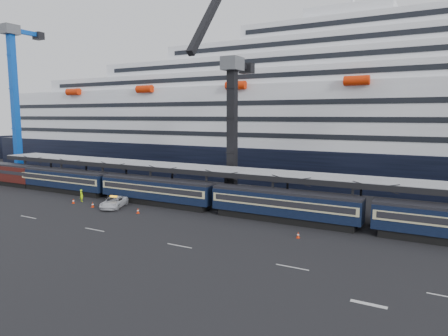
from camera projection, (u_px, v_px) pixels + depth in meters
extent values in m
plane|color=black|center=(327.00, 257.00, 37.40)|extent=(260.00, 260.00, 0.00)
cube|color=beige|center=(28.00, 217.00, 52.05)|extent=(3.00, 0.15, 0.02)
cube|color=beige|center=(95.00, 230.00, 46.33)|extent=(3.00, 0.15, 0.02)
cube|color=beige|center=(180.00, 246.00, 40.61)|extent=(3.00, 0.15, 0.02)
cube|color=beige|center=(292.00, 267.00, 34.88)|extent=(3.00, 0.15, 0.02)
cube|color=beige|center=(369.00, 304.00, 28.07)|extent=(2.50, 0.40, 0.02)
cube|color=black|center=(65.00, 190.00, 68.93)|extent=(17.48, 2.40, 0.90)
cube|color=black|center=(64.00, 179.00, 68.70)|extent=(19.00, 2.80, 2.70)
cube|color=#C9C18E|center=(64.00, 178.00, 68.66)|extent=(18.62, 2.92, 1.05)
cube|color=black|center=(64.00, 177.00, 68.65)|extent=(17.86, 2.98, 0.70)
cube|color=black|center=(64.00, 171.00, 68.50)|extent=(19.00, 2.50, 0.35)
cube|color=black|center=(156.00, 202.00, 59.39)|extent=(17.48, 2.40, 0.90)
cube|color=black|center=(156.00, 190.00, 59.16)|extent=(19.00, 2.80, 2.70)
cube|color=#C9C18E|center=(156.00, 188.00, 59.12)|extent=(18.62, 2.92, 1.05)
cube|color=black|center=(156.00, 187.00, 59.11)|extent=(17.86, 2.98, 0.70)
cube|color=black|center=(156.00, 180.00, 58.96)|extent=(19.00, 2.50, 0.35)
cube|color=black|center=(284.00, 218.00, 49.85)|extent=(17.48, 2.40, 0.90)
cube|color=black|center=(284.00, 204.00, 49.62)|extent=(19.00, 2.80, 2.70)
cube|color=#C9C18E|center=(284.00, 202.00, 49.58)|extent=(18.62, 2.92, 1.05)
cube|color=black|center=(284.00, 201.00, 49.57)|extent=(17.86, 2.98, 0.70)
cube|color=black|center=(284.00, 192.00, 49.42)|extent=(19.00, 2.50, 0.35)
cube|color=black|center=(7.00, 182.00, 76.57)|extent=(14.00, 2.50, 0.90)
cube|color=#3A100D|center=(7.00, 173.00, 76.32)|extent=(15.00, 2.90, 2.90)
cube|color=black|center=(6.00, 164.00, 76.11)|extent=(15.00, 2.60, 0.30)
cube|color=black|center=(7.00, 171.00, 76.27)|extent=(15.10, 3.00, 0.60)
cube|color=#919398|center=(358.00, 179.00, 48.86)|extent=(130.00, 6.00, 0.25)
cube|color=black|center=(353.00, 186.00, 46.29)|extent=(130.00, 0.25, 0.70)
cube|color=black|center=(362.00, 178.00, 51.51)|extent=(130.00, 0.25, 0.70)
cube|color=black|center=(26.00, 171.00, 75.40)|extent=(0.25, 0.25, 5.40)
cube|color=black|center=(51.00, 168.00, 80.27)|extent=(0.25, 0.25, 5.40)
cube|color=black|center=(62.00, 175.00, 70.63)|extent=(0.25, 0.25, 5.40)
cube|color=black|center=(86.00, 171.00, 75.50)|extent=(0.25, 0.25, 5.40)
cube|color=black|center=(103.00, 179.00, 65.86)|extent=(0.25, 0.25, 5.40)
cube|color=black|center=(126.00, 175.00, 70.73)|extent=(0.25, 0.25, 5.40)
cube|color=black|center=(151.00, 184.00, 61.09)|extent=(0.25, 0.25, 5.40)
cube|color=black|center=(172.00, 179.00, 65.96)|extent=(0.25, 0.25, 5.40)
cube|color=black|center=(206.00, 190.00, 56.32)|extent=(0.25, 0.25, 5.40)
cube|color=black|center=(225.00, 184.00, 61.19)|extent=(0.25, 0.25, 5.40)
cube|color=black|center=(273.00, 197.00, 51.55)|extent=(0.25, 0.25, 5.40)
cube|color=black|center=(287.00, 190.00, 56.42)|extent=(0.25, 0.25, 5.40)
cube|color=black|center=(352.00, 205.00, 46.78)|extent=(0.25, 0.25, 5.40)
cube|color=black|center=(361.00, 197.00, 51.65)|extent=(0.25, 0.25, 5.40)
cube|color=black|center=(389.00, 166.00, 76.92)|extent=(200.00, 28.00, 7.00)
cube|color=black|center=(33.00, 146.00, 127.48)|extent=(16.17, 18.35, 7.00)
cube|color=silver|center=(391.00, 116.00, 75.67)|extent=(190.00, 26.88, 12.00)
cube|color=silver|center=(394.00, 76.00, 74.69)|extent=(160.00, 24.64, 3.00)
cube|color=black|center=(385.00, 69.00, 63.94)|extent=(153.60, 0.12, 0.90)
cube|color=silver|center=(394.00, 60.00, 74.30)|extent=(124.00, 21.84, 3.00)
cube|color=black|center=(387.00, 51.00, 64.76)|extent=(119.04, 0.12, 0.90)
cube|color=silver|center=(395.00, 43.00, 73.90)|extent=(90.00, 19.04, 3.00)
cube|color=black|center=(389.00, 34.00, 65.59)|extent=(86.40, 0.12, 0.90)
cube|color=silver|center=(396.00, 26.00, 73.51)|extent=(56.00, 16.24, 3.00)
cube|color=black|center=(391.00, 17.00, 66.41)|extent=(53.76, 0.12, 0.90)
cube|color=silver|center=(352.00, 17.00, 77.00)|extent=(16.00, 12.00, 2.50)
cylinder|color=red|center=(73.00, 92.00, 96.10)|extent=(4.00, 1.60, 1.60)
cylinder|color=red|center=(145.00, 89.00, 85.61)|extent=(4.00, 1.60, 1.60)
cylinder|color=red|center=(236.00, 85.00, 75.11)|extent=(4.00, 1.60, 1.60)
cylinder|color=red|center=(357.00, 80.00, 64.62)|extent=(4.00, 1.60, 1.60)
cube|color=#4F5357|center=(20.00, 171.00, 87.26)|extent=(4.50, 4.50, 2.00)
cube|color=#0C47B8|center=(15.00, 102.00, 85.29)|extent=(1.30, 1.30, 28.00)
cube|color=#4F5357|center=(10.00, 29.00, 83.32)|extent=(2.60, 3.20, 2.00)
cube|color=#0C47B8|center=(25.00, 32.00, 86.24)|extent=(0.90, 6.72, 0.90)
cube|color=black|center=(38.00, 36.00, 89.19)|extent=(2.20, 1.60, 1.60)
cube|color=#4F5357|center=(232.00, 193.00, 63.33)|extent=(4.50, 4.50, 2.00)
cube|color=black|center=(232.00, 130.00, 62.01)|extent=(1.30, 1.30, 18.00)
cube|color=#4F5357|center=(232.00, 64.00, 60.70)|extent=(2.60, 3.20, 2.00)
cube|color=black|center=(213.00, 8.00, 54.77)|extent=(0.90, 12.26, 14.37)
cube|color=black|center=(240.00, 65.00, 62.89)|extent=(0.90, 5.04, 0.90)
cube|color=black|center=(247.00, 68.00, 65.11)|extent=(2.20, 1.60, 1.60)
imported|color=silver|center=(114.00, 202.00, 57.38)|extent=(4.61, 6.24, 1.57)
imported|color=#BAFF0D|center=(81.00, 196.00, 61.36)|extent=(0.78, 0.61, 1.89)
cube|color=red|center=(73.00, 203.00, 60.16)|extent=(0.38, 0.38, 0.04)
cone|color=red|center=(73.00, 201.00, 60.11)|extent=(0.32, 0.32, 0.72)
cylinder|color=white|center=(73.00, 201.00, 60.11)|extent=(0.27, 0.27, 0.12)
cube|color=red|center=(93.00, 207.00, 57.64)|extent=(0.40, 0.40, 0.04)
cone|color=red|center=(93.00, 204.00, 57.58)|extent=(0.34, 0.34, 0.76)
cylinder|color=white|center=(93.00, 204.00, 57.58)|extent=(0.29, 0.29, 0.13)
cube|color=red|center=(138.00, 213.00, 54.07)|extent=(0.38, 0.38, 0.04)
cone|color=red|center=(138.00, 210.00, 54.02)|extent=(0.32, 0.32, 0.72)
cylinder|color=white|center=(138.00, 210.00, 54.02)|extent=(0.27, 0.27, 0.12)
cube|color=red|center=(298.00, 238.00, 43.21)|extent=(0.36, 0.36, 0.04)
cone|color=red|center=(298.00, 235.00, 43.16)|extent=(0.30, 0.30, 0.68)
cylinder|color=white|center=(298.00, 235.00, 43.16)|extent=(0.25, 0.25, 0.11)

